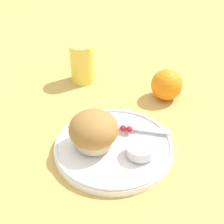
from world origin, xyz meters
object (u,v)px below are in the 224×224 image
object	(u,v)px
butter_knife	(124,126)
orange_fruit	(167,85)
muffin	(94,131)
juice_glass	(82,63)

from	to	relation	value
butter_knife	orange_fruit	size ratio (longest dim) A/B	2.54
muffin	orange_fruit	world-z (taller)	muffin
muffin	orange_fruit	xyz separation A→B (m)	(0.12, 0.23, -0.01)
juice_glass	muffin	bearing A→B (deg)	-67.17
butter_knife	juice_glass	size ratio (longest dim) A/B	1.86
juice_glass	butter_knife	bearing A→B (deg)	-51.62
muffin	butter_knife	xyz separation A→B (m)	(0.05, 0.07, -0.03)
butter_knife	juice_glass	world-z (taller)	juice_glass
orange_fruit	juice_glass	distance (m)	0.23
butter_knife	juice_glass	distance (m)	0.26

